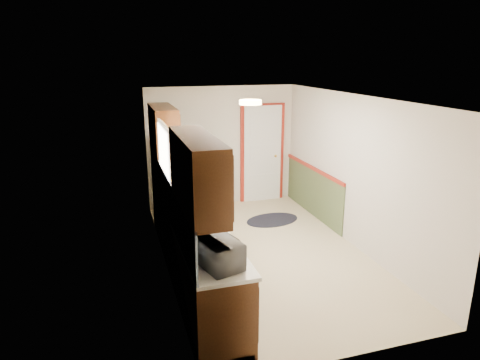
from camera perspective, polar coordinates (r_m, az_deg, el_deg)
room_shell at (r=6.33m, az=3.34°, el=0.08°), size 3.20×5.20×2.52m
kitchen_run at (r=5.89m, az=-7.14°, el=-5.31°), size 0.63×4.00×2.20m
back_wall_trim at (r=8.75m, az=4.41°, el=2.49°), size 1.12×2.30×2.08m
ceiling_fixture at (r=5.82m, az=1.40°, el=10.33°), size 0.30×0.30×0.06m
microwave at (r=4.28m, az=-2.85°, el=-9.32°), size 0.42×0.57×0.35m
refrigerator at (r=7.84m, az=-7.40°, el=0.28°), size 0.76×0.73×1.65m
rug at (r=8.06m, az=4.33°, el=-5.32°), size 1.13×0.83×0.01m
cooktop at (r=7.44m, az=-9.12°, el=0.35°), size 0.52×0.62×0.02m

